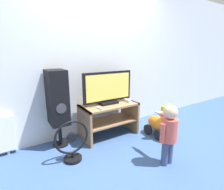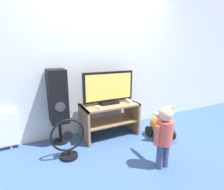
% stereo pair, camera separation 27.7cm
% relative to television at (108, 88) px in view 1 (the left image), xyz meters
% --- Properties ---
extents(ground_plane, '(16.00, 16.00, 0.00)m').
position_rel_television_xyz_m(ground_plane, '(0.00, -0.27, -0.82)').
color(ground_plane, '#38568C').
extents(wall_back, '(10.00, 0.06, 2.60)m').
position_rel_television_xyz_m(wall_back, '(0.00, 0.31, 0.48)').
color(wall_back, silver).
rests_on(wall_back, ground_plane).
extents(tv_stand, '(0.93, 0.50, 0.56)m').
position_rel_television_xyz_m(tv_stand, '(0.00, -0.02, -0.46)').
color(tv_stand, '#93704C').
rests_on(tv_stand, ground_plane).
extents(television, '(0.87, 0.20, 0.53)m').
position_rel_television_xyz_m(television, '(0.00, 0.00, 0.00)').
color(television, black).
rests_on(television, tv_stand).
extents(game_console, '(0.04, 0.17, 0.05)m').
position_rel_television_xyz_m(game_console, '(0.33, -0.09, -0.24)').
color(game_console, white).
rests_on(game_console, tv_stand).
extents(remote_primary, '(0.06, 0.13, 0.03)m').
position_rel_television_xyz_m(remote_primary, '(-0.25, -0.18, -0.25)').
color(remote_primary, white).
rests_on(remote_primary, tv_stand).
extents(child, '(0.30, 0.45, 0.78)m').
position_rel_television_xyz_m(child, '(0.20, -1.10, -0.36)').
color(child, '#3F4C72').
rests_on(child, ground_plane).
extents(speaker_tower, '(0.26, 0.34, 1.15)m').
position_rel_television_xyz_m(speaker_tower, '(-0.80, 0.09, -0.08)').
color(speaker_tower, black).
rests_on(speaker_tower, ground_plane).
extents(floor_fan, '(0.46, 0.24, 0.56)m').
position_rel_television_xyz_m(floor_fan, '(-0.79, -0.39, -0.57)').
color(floor_fan, black).
rests_on(floor_fan, ground_plane).
extents(ride_on_toy, '(0.29, 0.47, 0.57)m').
position_rel_television_xyz_m(ride_on_toy, '(0.70, -0.51, -0.60)').
color(ride_on_toy, orange).
rests_on(ride_on_toy, ground_plane).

